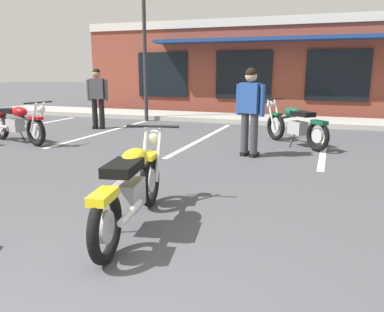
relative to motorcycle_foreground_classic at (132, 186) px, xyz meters
name	(u,v)px	position (x,y,z in m)	size (l,w,h in m)	color
ground_plane	(213,188)	(0.39, 1.62, -0.46)	(80.00, 80.00, 0.00)	#47474C
sidewalk_kerb	(281,120)	(0.39, 9.10, -0.39)	(22.00, 1.80, 0.14)	#A8A59E
brick_storefront_building	(296,67)	(0.40, 13.31, 1.27)	(16.07, 5.95, 3.45)	brown
painted_stall_lines	(261,141)	(0.39, 5.50, -0.46)	(14.08, 4.80, 0.01)	silver
motorcycle_foreground_classic	(132,186)	(0.00, 0.00, 0.00)	(0.80, 2.09, 0.98)	black
motorcycle_red_sportbike	(17,123)	(-4.80, 3.47, 0.00)	(2.06, 0.90, 0.98)	black
motorcycle_black_cruiser	(295,124)	(1.16, 5.31, 0.00)	(1.62, 1.69, 0.98)	black
person_in_black_shirt	(250,107)	(0.44, 3.84, 0.49)	(0.60, 0.36, 1.68)	black
person_in_shorts_foreground	(97,95)	(-4.32, 6.01, 0.49)	(0.60, 0.36, 1.68)	black
parking_lot_lamp_post	(142,15)	(-3.80, 7.89, 2.83)	(0.24, 0.76, 5.10)	#2D2D33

